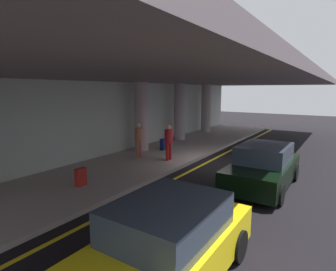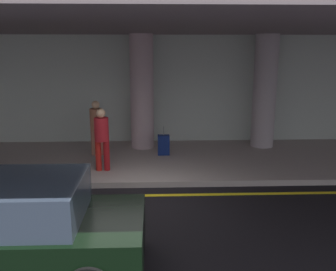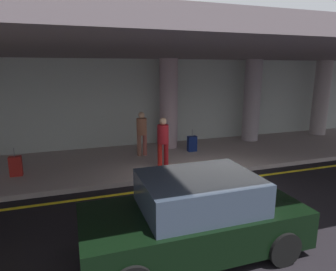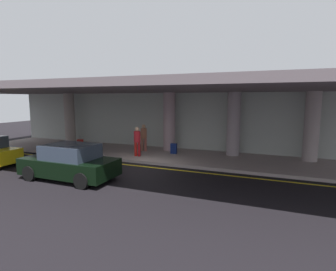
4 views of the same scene
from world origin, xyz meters
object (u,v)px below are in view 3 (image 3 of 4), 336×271
object	(u,v)px
support_column_left_mid	(169,104)
suitcase_upright_primary	(192,144)
person_waiting_for_ride	(142,131)
traveler_with_luggage	(163,139)
car_black	(195,217)
support_column_center	(252,101)
suitcase_upright_secondary	(16,166)
support_column_right_mid	(321,98)

from	to	relation	value
support_column_left_mid	suitcase_upright_primary	size ratio (longest dim) A/B	4.06
person_waiting_for_ride	traveler_with_luggage	bearing A→B (deg)	82.30
car_black	person_waiting_for_ride	bearing A→B (deg)	-92.26
suitcase_upright_primary	support_column_center	bearing A→B (deg)	22.34
suitcase_upright_secondary	car_black	bearing A→B (deg)	-31.61
support_column_center	traveler_with_luggage	distance (m)	5.62
traveler_with_luggage	support_column_right_mid	bearing A→B (deg)	-179.05
support_column_center	person_waiting_for_ride	xyz separation A→B (m)	(-5.37, -0.89, -0.86)
suitcase_upright_secondary	support_column_right_mid	bearing A→B (deg)	29.42
support_column_right_mid	suitcase_upright_secondary	world-z (taller)	support_column_right_mid
person_waiting_for_ride	suitcase_upright_primary	size ratio (longest dim) A/B	1.87
support_column_left_mid	support_column_right_mid	bearing A→B (deg)	0.00
suitcase_upright_primary	person_waiting_for_ride	bearing A→B (deg)	-175.48
traveler_with_luggage	support_column_center	bearing A→B (deg)	-168.37
support_column_left_mid	suitcase_upright_primary	world-z (taller)	support_column_left_mid
suitcase_upright_secondary	support_column_left_mid	bearing A→B (deg)	39.68
support_column_left_mid	suitcase_upright_secondary	xyz separation A→B (m)	(-5.59, -1.79, -1.51)
support_column_center	suitcase_upright_secondary	bearing A→B (deg)	-169.43
suitcase_upright_primary	suitcase_upright_secondary	distance (m)	6.32
suitcase_upright_primary	car_black	bearing A→B (deg)	-106.35
support_column_right_mid	car_black	xyz separation A→B (m)	(-9.81, -6.90, -1.26)
support_column_right_mid	person_waiting_for_ride	world-z (taller)	support_column_right_mid
support_column_center	suitcase_upright_secondary	xyz separation A→B (m)	(-9.59, -1.79, -1.51)
support_column_left_mid	support_column_right_mid	world-z (taller)	same
person_waiting_for_ride	suitcase_upright_primary	xyz separation A→B (m)	(2.04, -0.07, -0.65)
person_waiting_for_ride	suitcase_upright_primary	bearing A→B (deg)	157.03
car_black	person_waiting_for_ride	size ratio (longest dim) A/B	2.44
car_black	traveler_with_luggage	bearing A→B (deg)	-98.17
support_column_right_mid	car_black	world-z (taller)	support_column_right_mid
support_column_center	suitcase_upright_primary	bearing A→B (deg)	-164.02
support_column_right_mid	car_black	bearing A→B (deg)	-144.90
support_column_center	support_column_right_mid	world-z (taller)	same
support_column_left_mid	support_column_right_mid	distance (m)	8.00
support_column_center	person_waiting_for_ride	size ratio (longest dim) A/B	2.17
support_column_right_mid	car_black	distance (m)	12.06
support_column_left_mid	suitcase_upright_secondary	bearing A→B (deg)	-162.25
support_column_left_mid	person_waiting_for_ride	world-z (taller)	support_column_left_mid
support_column_left_mid	traveler_with_luggage	distance (m)	2.74
suitcase_upright_primary	suitcase_upright_secondary	world-z (taller)	same
person_waiting_for_ride	suitcase_upright_secondary	bearing A→B (deg)	-9.08
support_column_right_mid	traveler_with_luggage	xyz separation A→B (m)	(-9.01, -2.39, -0.86)
support_column_left_mid	support_column_right_mid	size ratio (longest dim) A/B	1.00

